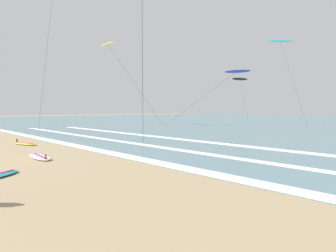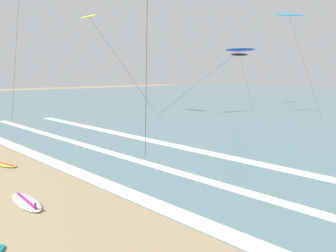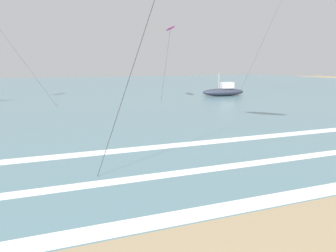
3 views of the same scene
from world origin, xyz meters
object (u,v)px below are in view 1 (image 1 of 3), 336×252
(kite_cyan_high_left, at_px, (280,41))
(kite_blue_far_right, at_px, (237,72))
(kite_black_distant_low, at_px, (240,79))
(kite_yellow_distant_high, at_px, (108,44))
(surfboard_right_spare, at_px, (25,144))
(surfboard_left_pile, at_px, (40,157))

(kite_cyan_high_left, bearing_deg, kite_blue_far_right, -141.61)
(kite_black_distant_low, bearing_deg, kite_yellow_distant_high, -99.86)
(kite_cyan_high_left, relative_size, kite_black_distant_low, 0.79)
(surfboard_right_spare, relative_size, kite_yellow_distant_high, 0.22)
(surfboard_right_spare, relative_size, kite_black_distant_low, 0.17)
(surfboard_left_pile, distance_m, kite_yellow_distant_high, 28.89)
(surfboard_right_spare, relative_size, surfboard_left_pile, 1.02)
(kite_cyan_high_left, distance_m, kite_yellow_distant_high, 20.04)
(surfboard_right_spare, relative_size, kite_cyan_high_left, 0.22)
(surfboard_left_pile, xyz_separation_m, kite_cyan_high_left, (-8.93, 30.28, 9.59))
(kite_blue_far_right, height_order, kite_yellow_distant_high, kite_yellow_distant_high)
(surfboard_left_pile, bearing_deg, surfboard_right_spare, 169.50)
(surfboard_right_spare, bearing_deg, kite_cyan_high_left, 96.61)
(kite_yellow_distant_high, bearing_deg, kite_cyan_high_left, 47.46)
(kite_blue_far_right, relative_size, kite_yellow_distant_high, 1.05)
(surfboard_right_spare, height_order, kite_yellow_distant_high, kite_yellow_distant_high)
(surfboard_right_spare, height_order, kite_cyan_high_left, kite_cyan_high_left)
(kite_blue_far_right, bearing_deg, surfboard_right_spare, -74.77)
(surfboard_left_pile, distance_m, kite_black_distant_low, 40.86)
(kite_cyan_high_left, bearing_deg, kite_yellow_distant_high, -132.54)
(kite_blue_far_right, bearing_deg, kite_cyan_high_left, 38.39)
(surfboard_left_pile, bearing_deg, kite_blue_far_right, 114.93)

